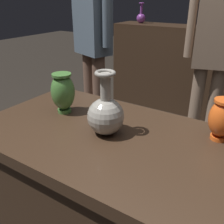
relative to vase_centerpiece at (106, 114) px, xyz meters
name	(u,v)px	position (x,y,z in m)	size (l,w,h in m)	color
display_plinth	(117,212)	(0.06, 0.00, -0.48)	(1.20, 0.64, 0.80)	#382619
back_display_shelf	(222,76)	(0.06, 2.20, -0.39)	(2.60, 0.40, 0.99)	#382619
vase_centerpiece	(106,114)	(0.00, 0.00, 0.00)	(0.15, 0.15, 0.26)	gray
vase_tall_behind	(222,118)	(0.39, 0.20, 0.00)	(0.10, 0.10, 0.16)	#E55B1E
vase_left_accent	(63,92)	(-0.28, 0.06, 0.02)	(0.11, 0.11, 0.19)	#477A38
shelf_vase_far_left	(141,17)	(-0.98, 2.22, 0.18)	(0.11, 0.11, 0.23)	#7A388E
visitor_near_left	(93,33)	(-0.80, 0.99, 0.14)	(0.45, 0.28, 1.72)	brown
visitor_center_back	(214,51)	(0.07, 1.47, 0.01)	(0.46, 0.26, 1.52)	#846B56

